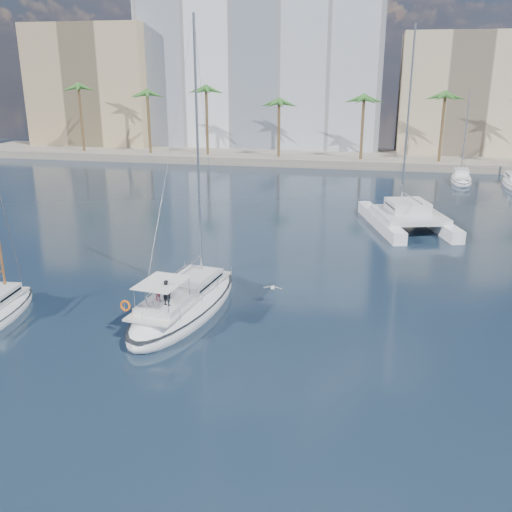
# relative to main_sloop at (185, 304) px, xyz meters

# --- Properties ---
(ground) EXTENTS (160.00, 160.00, 0.00)m
(ground) POSITION_rel_main_sloop_xyz_m (2.38, 1.63, -0.54)
(ground) COLOR black
(ground) RESTS_ON ground
(quay) EXTENTS (120.00, 14.00, 1.20)m
(quay) POSITION_rel_main_sloop_xyz_m (2.38, 62.63, 0.06)
(quay) COLOR gray
(quay) RESTS_ON ground
(building_modern) EXTENTS (42.00, 16.00, 28.00)m
(building_modern) POSITION_rel_main_sloop_xyz_m (-9.62, 74.63, 13.46)
(building_modern) COLOR white
(building_modern) RESTS_ON ground
(building_tan_left) EXTENTS (22.00, 14.00, 22.00)m
(building_tan_left) POSITION_rel_main_sloop_xyz_m (-39.62, 70.63, 10.46)
(building_tan_left) COLOR tan
(building_tan_left) RESTS_ON ground
(building_beige) EXTENTS (20.00, 14.00, 20.00)m
(building_beige) POSITION_rel_main_sloop_xyz_m (24.38, 71.63, 9.46)
(building_beige) COLOR #C5AC8E
(building_beige) RESTS_ON ground
(palm_left) EXTENTS (3.60, 3.60, 12.30)m
(palm_left) POSITION_rel_main_sloop_xyz_m (-31.62, 58.63, 9.74)
(palm_left) COLOR brown
(palm_left) RESTS_ON ground
(palm_centre) EXTENTS (3.60, 3.60, 12.30)m
(palm_centre) POSITION_rel_main_sloop_xyz_m (2.38, 58.63, 9.74)
(palm_centre) COLOR brown
(palm_centre) RESTS_ON ground
(main_sloop) EXTENTS (5.50, 12.64, 18.15)m
(main_sloop) POSITION_rel_main_sloop_xyz_m (0.00, 0.00, 0.00)
(main_sloop) COLOR white
(main_sloop) RESTS_ON ground
(catamaran) EXTENTS (9.40, 13.73, 18.17)m
(catamaran) POSITION_rel_main_sloop_xyz_m (14.22, 23.49, 0.62)
(catamaran) COLOR white
(catamaran) RESTS_ON ground
(seagull) EXTENTS (1.19, 0.51, 0.22)m
(seagull) POSITION_rel_main_sloop_xyz_m (5.04, 2.44, 0.57)
(seagull) COLOR silver
(seagull) RESTS_ON ground
(moored_yacht_a) EXTENTS (3.37, 9.52, 11.90)m
(moored_yacht_a) POSITION_rel_main_sloop_xyz_m (22.38, 48.63, -0.54)
(moored_yacht_a) COLOR white
(moored_yacht_a) RESTS_ON ground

